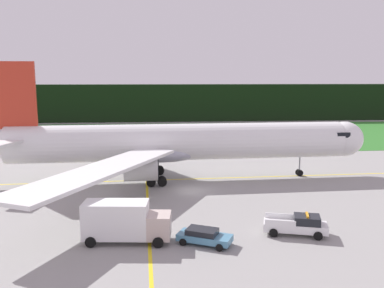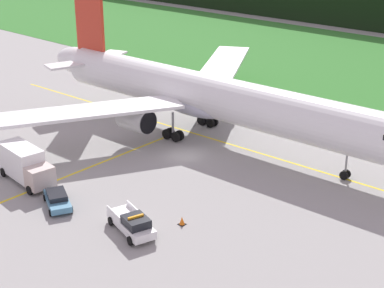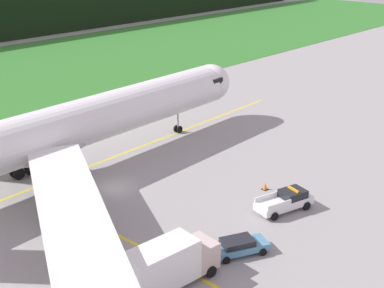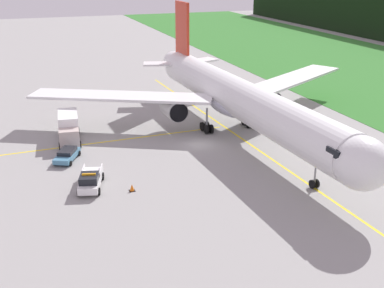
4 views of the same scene
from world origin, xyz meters
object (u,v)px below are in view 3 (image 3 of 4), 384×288
Objects in this scene: staff_car at (239,246)px; apron_cone at (265,186)px; ops_pickup_truck at (286,201)px; catering_truck at (169,264)px; airliner at (56,132)px.

apron_cone is at bearing 26.23° from staff_car.
staff_car is at bearing -153.77° from apron_cone.
catering_truck is (-15.05, -0.37, 0.93)m from ops_pickup_truck.
airliner reaches higher than apron_cone.
apron_cone is at bearing -54.05° from airliner.
ops_pickup_truck is at bearing -118.43° from apron_cone.
apron_cone is at bearing 61.57° from ops_pickup_truck.
ops_pickup_truck is 4.33m from apron_cone.
catering_truck is at bearing 171.24° from staff_car.
catering_truck is 17.66m from apron_cone.
airliner is 9.25× the size of ops_pickup_truck.
airliner is 22.53m from staff_car.
airliner is at bearing 116.27° from ops_pickup_truck.
apron_cone is (12.24, -16.88, -4.66)m from airliner.
staff_car is at bearing -8.76° from catering_truck.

